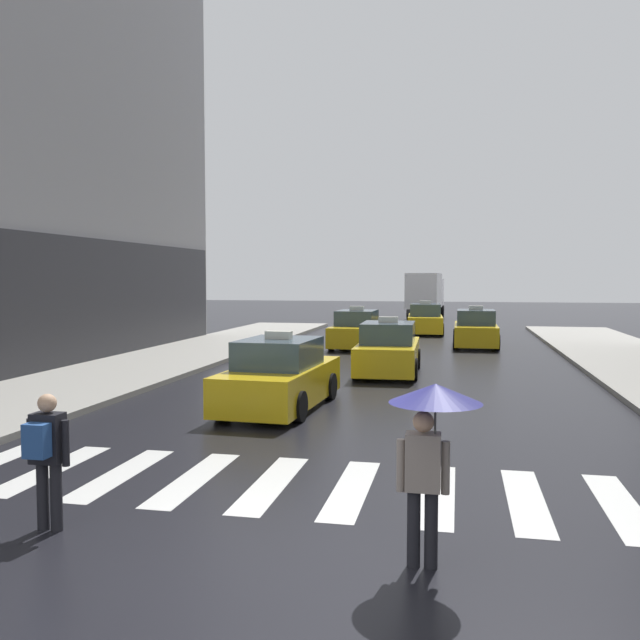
# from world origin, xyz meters

# --- Properties ---
(ground_plane) EXTENTS (160.00, 160.00, 0.00)m
(ground_plane) POSITION_xyz_m (0.00, 0.00, 0.00)
(ground_plane) COLOR black
(crosswalk_markings) EXTENTS (11.30, 2.80, 0.01)m
(crosswalk_markings) POSITION_xyz_m (0.00, 3.00, 0.00)
(crosswalk_markings) COLOR silver
(crosswalk_markings) RESTS_ON ground
(taxi_lead) EXTENTS (2.11, 4.62, 1.80)m
(taxi_lead) POSITION_xyz_m (-1.96, 8.54, 0.72)
(taxi_lead) COLOR yellow
(taxi_lead) RESTS_ON ground
(taxi_second) EXTENTS (2.02, 4.58, 1.80)m
(taxi_second) POSITION_xyz_m (-0.09, 14.73, 0.72)
(taxi_second) COLOR yellow
(taxi_second) RESTS_ON ground
(taxi_third) EXTENTS (2.03, 4.59, 1.80)m
(taxi_third) POSITION_xyz_m (-2.23, 22.35, 0.72)
(taxi_third) COLOR yellow
(taxi_third) RESTS_ON ground
(taxi_fourth) EXTENTS (1.94, 4.55, 1.80)m
(taxi_fourth) POSITION_xyz_m (2.82, 23.82, 0.72)
(taxi_fourth) COLOR yellow
(taxi_fourth) RESTS_ON ground
(taxi_fifth) EXTENTS (2.12, 4.62, 1.80)m
(taxi_fifth) POSITION_xyz_m (0.31, 30.22, 0.72)
(taxi_fifth) COLOR yellow
(taxi_fifth) RESTS_ON ground
(box_truck) EXTENTS (2.58, 7.63, 3.35)m
(box_truck) POSITION_xyz_m (-0.32, 43.32, 1.85)
(box_truck) COLOR #2D2D2D
(box_truck) RESTS_ON ground
(pedestrian_with_umbrella) EXTENTS (0.96, 0.96, 1.94)m
(pedestrian_with_umbrella) POSITION_xyz_m (1.80, 0.58, 1.52)
(pedestrian_with_umbrella) COLOR black
(pedestrian_with_umbrella) RESTS_ON ground
(pedestrian_with_backpack) EXTENTS (0.55, 0.43, 1.65)m
(pedestrian_with_backpack) POSITION_xyz_m (-2.70, 0.68, 0.97)
(pedestrian_with_backpack) COLOR black
(pedestrian_with_backpack) RESTS_ON ground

